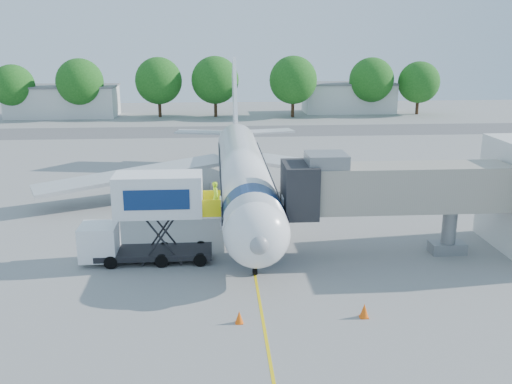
{
  "coord_description": "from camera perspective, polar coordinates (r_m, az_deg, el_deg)",
  "views": [
    {
      "loc": [
        -2.15,
        -40.13,
        13.41
      ],
      "look_at": [
        0.53,
        -3.07,
        3.2
      ],
      "focal_mm": 40.0,
      "sensor_mm": 36.0,
      "label": 1
    }
  ],
  "objects": [
    {
      "name": "tree_g",
      "position": [
        105.11,
        15.98,
        10.5
      ],
      "size": [
        7.19,
        7.19,
        9.17
      ],
      "color": "#382314",
      "rests_on": "ground"
    },
    {
      "name": "safety_cone_a",
      "position": [
        29.09,
        10.77,
        -11.59
      ],
      "size": [
        0.46,
        0.46,
        0.74
      ],
      "color": "#FF5D0D",
      "rests_on": "ground"
    },
    {
      "name": "tree_a",
      "position": [
        103.54,
        -23.13,
        9.73
      ],
      "size": [
        7.01,
        7.01,
        8.93
      ],
      "color": "#382314",
      "rests_on": "ground"
    },
    {
      "name": "outbuilding_right",
      "position": [
        105.5,
        9.24,
        9.32
      ],
      "size": [
        16.4,
        7.4,
        5.3
      ],
      "color": "silver",
      "rests_on": "ground"
    },
    {
      "name": "catering_hiloader",
      "position": [
        35.04,
        -10.69,
        -2.6
      ],
      "size": [
        8.5,
        2.44,
        5.5
      ],
      "color": "black",
      "rests_on": "ground"
    },
    {
      "name": "outbuilding_left",
      "position": [
        103.97,
        -18.73,
        8.63
      ],
      "size": [
        18.4,
        8.4,
        5.3
      ],
      "color": "silver",
      "rests_on": "ground"
    },
    {
      "name": "tree_d",
      "position": [
        98.19,
        -4.11,
        11.1
      ],
      "size": [
        7.99,
        7.99,
        10.19
      ],
      "color": "#382314",
      "rests_on": "ground"
    },
    {
      "name": "safety_cone_b",
      "position": [
        28.12,
        -1.69,
        -12.41
      ],
      "size": [
        0.41,
        0.41,
        0.64
      ],
      "color": "#FF5D0D",
      "rests_on": "ground"
    },
    {
      "name": "tree_b",
      "position": [
        100.29,
        -17.2,
        10.45
      ],
      "size": [
        7.75,
        7.75,
        9.88
      ],
      "color": "#382314",
      "rests_on": "ground"
    },
    {
      "name": "ground_tug",
      "position": [
        24.89,
        -4.35,
        -15.42
      ],
      "size": [
        3.29,
        1.7,
        1.31
      ],
      "rotation": [
        0.0,
        0.0,
        0.0
      ],
      "color": "white",
      "rests_on": "ground"
    },
    {
      "name": "tree_c",
      "position": [
        99.06,
        -9.72,
        10.91
      ],
      "size": [
        7.86,
        7.86,
        10.02
      ],
      "color": "#382314",
      "rests_on": "ground"
    },
    {
      "name": "ground",
      "position": [
        42.37,
        -1.02,
        -3.09
      ],
      "size": [
        160.0,
        160.0,
        0.0
      ],
      "primitive_type": "plane",
      "color": "gray",
      "rests_on": "ground"
    },
    {
      "name": "aircraft",
      "position": [
        45.53,
        -1.32,
        2.07
      ],
      "size": [
        34.17,
        37.73,
        11.35
      ],
      "color": "white",
      "rests_on": "ground"
    },
    {
      "name": "jet_bridge",
      "position": [
        35.82,
        12.45,
        0.33
      ],
      "size": [
        13.9,
        3.2,
        6.6
      ],
      "color": "#9C9685",
      "rests_on": "ground"
    },
    {
      "name": "taxiway_strip",
      "position": [
        83.25,
        -2.62,
        6.08
      ],
      "size": [
        120.0,
        10.0,
        0.01
      ],
      "primitive_type": "cube",
      "color": "#59595B",
      "rests_on": "ground"
    },
    {
      "name": "tree_e",
      "position": [
        97.82,
        3.73,
        11.11
      ],
      "size": [
        8.03,
        8.03,
        10.24
      ],
      "color": "#382314",
      "rests_on": "ground"
    },
    {
      "name": "tree_f",
      "position": [
        103.22,
        11.47,
        10.93
      ],
      "size": [
        7.72,
        7.72,
        9.84
      ],
      "color": "#382314",
      "rests_on": "ground"
    },
    {
      "name": "guidance_line",
      "position": [
        42.37,
        -1.02,
        -3.08
      ],
      "size": [
        0.15,
        70.0,
        0.01
      ],
      "primitive_type": "cube",
      "color": "yellow",
      "rests_on": "ground"
    }
  ]
}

